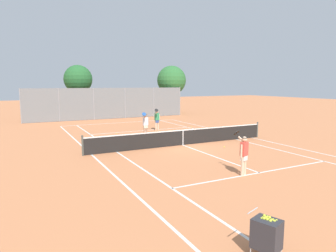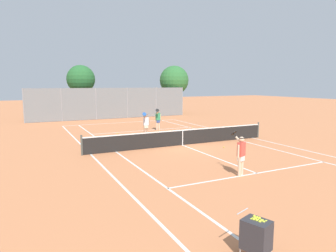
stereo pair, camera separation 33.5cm
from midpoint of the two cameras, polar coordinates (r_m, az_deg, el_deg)
name	(u,v)px [view 1 (the left image)]	position (r m, az deg, el deg)	size (l,w,h in m)	color
ground_plane	(183,145)	(18.18, 2.32, -3.66)	(120.00, 120.00, 0.00)	#CC7A4C
court_line_markings	(183,145)	(18.18, 2.32, -3.65)	(11.10, 23.90, 0.01)	silver
tennis_net	(183,137)	(18.09, 2.33, -2.08)	(12.00, 0.10, 1.07)	#474C47
ball_cart	(267,234)	(7.00, 16.89, -19.07)	(0.65, 0.74, 0.96)	#2D2D33
player_near_side	(244,153)	(12.44, 13.48, -5.00)	(0.48, 0.87, 1.77)	beige
player_far_left	(146,124)	(20.89, -4.76, 0.42)	(0.71, 0.72, 1.77)	tan
player_far_right	(157,119)	(23.82, -2.52, 1.38)	(0.68, 0.73, 1.77)	beige
loose_tennis_ball_0	(116,134)	(22.46, -10.26, -1.45)	(0.07, 0.07, 0.07)	#D1DB33
loose_tennis_ball_1	(224,147)	(17.79, 10.14, -3.94)	(0.07, 0.07, 0.07)	#D1DB33
loose_tennis_ball_2	(210,130)	(24.10, 7.55, -0.75)	(0.07, 0.07, 0.07)	#D1DB33
loose_tennis_ball_5	(191,127)	(25.61, 4.07, -0.18)	(0.07, 0.07, 0.07)	#D1DB33
back_fence	(110,103)	(32.26, -11.32, 4.25)	(17.03, 0.08, 3.28)	gray
tree_behind_left	(78,80)	(35.22, -17.03, 8.39)	(3.14, 3.14, 5.77)	brown
tree_behind_right	(171,81)	(36.83, 0.30, 8.55)	(3.51, 3.51, 5.87)	brown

